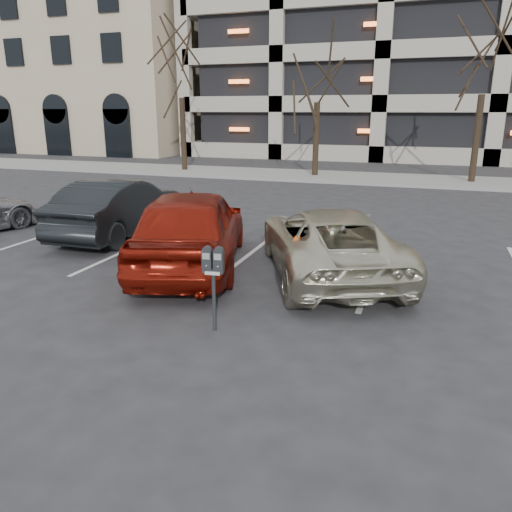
{
  "coord_description": "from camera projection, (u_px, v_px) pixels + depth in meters",
  "views": [
    {
      "loc": [
        2.29,
        -7.79,
        3.12
      ],
      "look_at": [
        -0.14,
        -0.83,
        0.96
      ],
      "focal_mm": 35.0,
      "sensor_mm": 36.0,
      "label": 1
    }
  ],
  "objects": [
    {
      "name": "car_dark",
      "position": [
        119.0,
        208.0,
        12.76
      ],
      "size": [
        1.74,
        4.48,
        1.46
      ],
      "primitive_type": "imported",
      "rotation": [
        0.0,
        0.0,
        3.19
      ],
      "color": "black",
      "rests_on": "ground"
    },
    {
      "name": "tree_c",
      "position": [
        489.0,
        35.0,
        20.2
      ],
      "size": [
        3.67,
        3.67,
        8.35
      ],
      "color": "black",
      "rests_on": "ground"
    },
    {
      "name": "car_red",
      "position": [
        191.0,
        228.0,
        10.13
      ],
      "size": [
        3.34,
        5.23,
        1.66
      ],
      "primitive_type": "imported",
      "rotation": [
        0.0,
        0.0,
        3.45
      ],
      "color": "maroon",
      "rests_on": "ground"
    },
    {
      "name": "parking_meter",
      "position": [
        213.0,
        268.0,
        7.1
      ],
      "size": [
        0.33,
        0.16,
        1.25
      ],
      "rotation": [
        0.0,
        0.0,
        0.13
      ],
      "color": "black",
      "rests_on": "ground"
    },
    {
      "name": "tree_b",
      "position": [
        319.0,
        53.0,
        22.54
      ],
      "size": [
        3.4,
        3.4,
        7.73
      ],
      "color": "black",
      "rests_on": "ground"
    },
    {
      "name": "sidewalk",
      "position": [
        378.0,
        179.0,
        23.14
      ],
      "size": [
        80.0,
        4.0,
        0.12
      ],
      "primitive_type": "cube",
      "color": "gray",
      "rests_on": "ground"
    },
    {
      "name": "ground",
      "position": [
        279.0,
        297.0,
        8.66
      ],
      "size": [
        140.0,
        140.0,
        0.0
      ],
      "primitive_type": "plane",
      "color": "#28282B",
      "rests_on": "ground"
    },
    {
      "name": "suv_silver",
      "position": [
        329.0,
        242.0,
        9.7
      ],
      "size": [
        3.94,
        5.24,
        1.33
      ],
      "rotation": [
        0.0,
        0.0,
        3.56
      ],
      "color": "beige",
      "rests_on": "ground"
    },
    {
      "name": "office_building",
      "position": [
        67.0,
        57.0,
        42.52
      ],
      "size": [
        26.0,
        16.2,
        15.0
      ],
      "color": "tan",
      "rests_on": "ground"
    },
    {
      "name": "stall_lines",
      "position": [
        249.0,
        255.0,
        11.19
      ],
      "size": [
        16.9,
        5.2,
        0.0
      ],
      "color": "silver",
      "rests_on": "ground"
    },
    {
      "name": "tree_a",
      "position": [
        180.0,
        50.0,
        24.64
      ],
      "size": [
        3.64,
        3.64,
        8.28
      ],
      "color": "black",
      "rests_on": "ground"
    }
  ]
}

